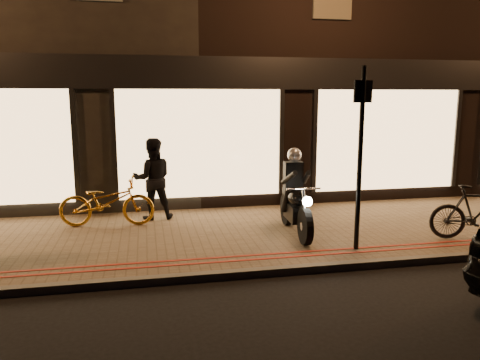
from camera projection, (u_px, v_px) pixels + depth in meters
name	position (u px, v px, depth m)	size (l,w,h in m)	color
ground	(234.00, 280.00, 6.83)	(90.00, 90.00, 0.00)	black
sidewalk	(214.00, 236.00, 8.75)	(50.00, 4.00, 0.12)	brown
kerb_stone	(233.00, 275.00, 6.87)	(50.00, 0.14, 0.12)	#59544C
red_kerb_lines	(227.00, 259.00, 7.34)	(50.00, 0.26, 0.01)	#9B1E0E
building_row	(180.00, 45.00, 14.76)	(48.00, 10.11, 8.50)	black
motorcycle	(295.00, 201.00, 8.65)	(0.60, 1.94, 1.59)	black
sign_post	(360.00, 149.00, 7.56)	(0.35, 0.11, 3.00)	black
bicycle_gold	(107.00, 202.00, 9.18)	(0.64, 1.84, 0.96)	#C58422
bicycle_dark	(477.00, 213.00, 8.28)	(0.46, 1.64, 0.99)	black
person_dark	(153.00, 179.00, 9.67)	(0.82, 0.64, 1.69)	black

